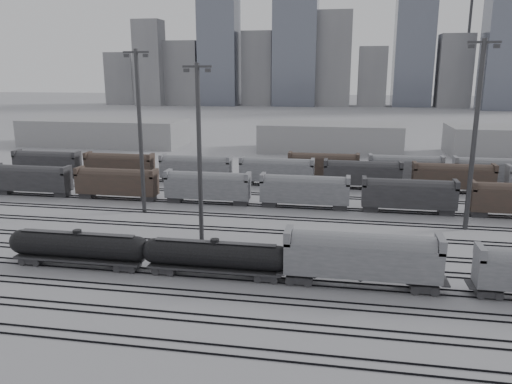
% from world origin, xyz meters
% --- Properties ---
extents(ground, '(900.00, 900.00, 0.00)m').
position_xyz_m(ground, '(0.00, 0.00, 0.00)').
color(ground, '#ADAEB2').
rests_on(ground, ground).
extents(tracks, '(220.00, 71.50, 0.16)m').
position_xyz_m(tracks, '(0.00, 17.50, 0.08)').
color(tracks, black).
rests_on(tracks, ground).
extents(tank_car_a, '(17.62, 2.94, 4.35)m').
position_xyz_m(tank_car_a, '(-16.18, 1.00, 2.52)').
color(tank_car_a, '#272629').
rests_on(tank_car_a, ground).
extents(tank_car_b, '(17.24, 2.87, 4.26)m').
position_xyz_m(tank_car_b, '(0.51, 1.00, 2.46)').
color(tank_car_b, '#272629').
rests_on(tank_car_b, ground).
extents(hopper_car_a, '(16.52, 3.28, 5.91)m').
position_xyz_m(hopper_car_a, '(16.66, 1.00, 3.65)').
color(hopper_car_a, '#272629').
rests_on(hopper_car_a, ground).
extents(light_mast_b, '(4.17, 0.67, 26.07)m').
position_xyz_m(light_mast_b, '(-17.95, 24.96, 13.83)').
color(light_mast_b, '#363639').
rests_on(light_mast_b, ground).
extents(light_mast_c, '(3.80, 0.61, 23.75)m').
position_xyz_m(light_mast_c, '(-4.49, 12.63, 12.60)').
color(light_mast_c, '#363639').
rests_on(light_mast_c, ground).
extents(light_mast_d, '(4.33, 0.69, 27.05)m').
position_xyz_m(light_mast_d, '(32.38, 24.34, 14.35)').
color(light_mast_d, '#363639').
rests_on(light_mast_d, ground).
extents(bg_string_near, '(151.00, 3.00, 5.60)m').
position_xyz_m(bg_string_near, '(8.00, 32.00, 2.80)').
color(bg_string_near, gray).
rests_on(bg_string_near, ground).
extents(bg_string_mid, '(151.00, 3.00, 5.60)m').
position_xyz_m(bg_string_mid, '(18.00, 48.00, 2.80)').
color(bg_string_mid, '#272629').
rests_on(bg_string_mid, ground).
extents(bg_string_far, '(66.00, 3.00, 5.60)m').
position_xyz_m(bg_string_far, '(35.50, 56.00, 2.80)').
color(bg_string_far, '#44332B').
rests_on(bg_string_far, ground).
extents(warehouse_left, '(50.00, 18.00, 8.00)m').
position_xyz_m(warehouse_left, '(-60.00, 95.00, 4.00)').
color(warehouse_left, gray).
rests_on(warehouse_left, ground).
extents(warehouse_mid, '(40.00, 18.00, 8.00)m').
position_xyz_m(warehouse_mid, '(10.00, 95.00, 4.00)').
color(warehouse_mid, gray).
rests_on(warehouse_mid, ground).
extents(skyline, '(316.00, 22.40, 95.00)m').
position_xyz_m(skyline, '(10.84, 280.00, 34.73)').
color(skyline, gray).
rests_on(skyline, ground).
extents(crane_left, '(42.00, 1.80, 100.00)m').
position_xyz_m(crane_left, '(-28.74, 305.00, 57.39)').
color(crane_left, '#363639').
rests_on(crane_left, ground).
extents(crane_right, '(42.00, 1.80, 100.00)m').
position_xyz_m(crane_right, '(91.26, 305.00, 57.39)').
color(crane_right, '#363639').
rests_on(crane_right, ground).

